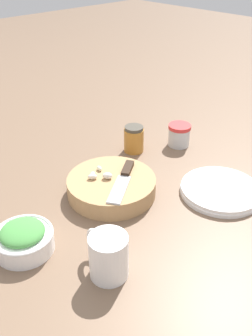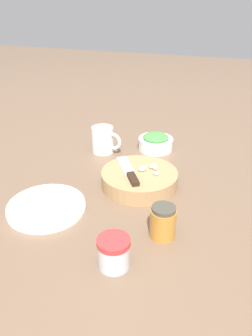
# 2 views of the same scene
# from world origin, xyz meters

# --- Properties ---
(ground_plane) EXTENTS (5.00, 5.00, 0.00)m
(ground_plane) POSITION_xyz_m (0.00, 0.00, 0.00)
(ground_plane) COLOR brown
(cutting_board) EXTENTS (0.23, 0.23, 0.05)m
(cutting_board) POSITION_xyz_m (0.04, -0.04, 0.02)
(cutting_board) COLOR tan
(cutting_board) RESTS_ON ground_plane
(chef_knife) EXTENTS (0.17, 0.13, 0.01)m
(chef_knife) POSITION_xyz_m (0.02, -0.01, 0.05)
(chef_knife) COLOR black
(chef_knife) RESTS_ON cutting_board
(garlic_cloves) EXTENTS (0.06, 0.07, 0.02)m
(garlic_cloves) POSITION_xyz_m (0.06, -0.06, 0.06)
(garlic_cloves) COLOR silver
(garlic_cloves) RESTS_ON cutting_board
(herb_bowl) EXTENTS (0.13, 0.13, 0.06)m
(herb_bowl) POSITION_xyz_m (0.32, -0.01, 0.03)
(herb_bowl) COLOR white
(herb_bowl) RESTS_ON ground_plane
(spice_jar) EXTENTS (0.07, 0.07, 0.07)m
(spice_jar) POSITION_xyz_m (-0.30, -0.09, 0.04)
(spice_jar) COLOR silver
(spice_jar) RESTS_ON ground_plane
(coffee_mug) EXTENTS (0.08, 0.12, 0.10)m
(coffee_mug) POSITION_xyz_m (0.23, 0.16, 0.05)
(coffee_mug) COLOR white
(coffee_mug) RESTS_ON ground_plane
(plate_stack) EXTENTS (0.21, 0.21, 0.02)m
(plate_stack) POSITION_xyz_m (-0.17, 0.16, 0.01)
(plate_stack) COLOR white
(plate_stack) RESTS_ON ground_plane
(honey_jar) EXTENTS (0.06, 0.06, 0.08)m
(honey_jar) POSITION_xyz_m (-0.17, -0.16, 0.04)
(honey_jar) COLOR #BC7A2D
(honey_jar) RESTS_ON ground_plane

